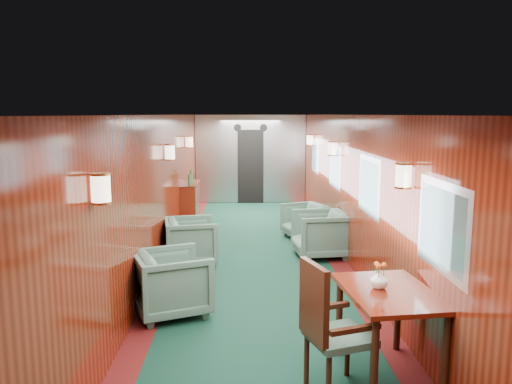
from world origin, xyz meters
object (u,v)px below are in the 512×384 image
side_chair (328,324)px  armchair_right_near (320,234)px  dining_table (389,304)px  credenza (191,205)px  armchair_right_far (305,221)px  armchair_left_far (191,241)px  armchair_left_near (172,283)px

side_chair → armchair_right_near: (0.58, 4.21, -0.25)m
dining_table → credenza: size_ratio=0.96×
side_chair → armchair_right_far: side_chair is taller
armchair_left_far → armchair_right_near: bearing=-92.8°
armchair_right_far → dining_table: bearing=-20.6°
dining_table → credenza: credenza is taller
armchair_left_far → credenza: bearing=-4.8°
armchair_left_near → armchair_right_far: armchair_left_near is taller
armchair_left_near → armchair_right_near: bearing=-63.9°
armchair_right_near → armchair_right_far: 1.32m
armchair_left_far → armchair_right_near: size_ratio=0.94×
side_chair → armchair_left_near: size_ratio=1.38×
credenza → armchair_left_near: credenza is taller
dining_table → credenza: bearing=104.9°
credenza → armchair_right_near: size_ratio=1.42×
armchair_right_near → credenza: bearing=-140.3°
dining_table → armchair_left_far: (-2.17, 3.62, -0.33)m
armchair_left_near → armchair_right_far: (2.07, 3.72, -0.05)m
side_chair → armchair_left_far: side_chair is taller
side_chair → credenza: 6.81m
armchair_right_far → armchair_left_far: bearing=-73.7°
credenza → armchair_left_far: (0.28, -2.65, -0.12)m
armchair_left_near → armchair_right_far: 4.25m
credenza → armchair_left_far: credenza is taller
dining_table → armchair_left_near: bearing=138.7°
dining_table → armchair_right_far: dining_table is taller
side_chair → armchair_left_near: side_chair is taller
armchair_left_far → armchair_right_near: armchair_right_near is taller
armchair_right_far → side_chair: bearing=-27.0°
credenza → armchair_right_far: 2.56m
armchair_right_near → dining_table: bearing=-6.0°
credenza → armchair_right_near: (2.43, -2.35, -0.10)m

